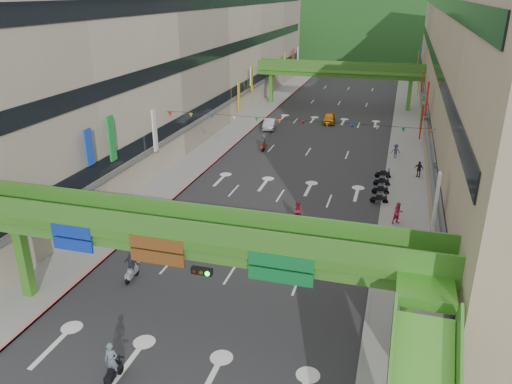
% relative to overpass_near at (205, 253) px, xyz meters
% --- Properties ---
extents(road_slab, '(18.00, 140.00, 0.02)m').
position_rel_overpass_near_xyz_m(road_slab, '(-0.93, 44.62, -5.20)').
color(road_slab, '#28282B').
rests_on(road_slab, ground).
extents(sidewalk_left, '(4.00, 140.00, 0.15)m').
position_rel_overpass_near_xyz_m(sidewalk_left, '(-11.93, 44.62, -5.13)').
color(sidewalk_left, gray).
rests_on(sidewalk_left, ground).
extents(sidewalk_right, '(4.00, 140.00, 0.15)m').
position_rel_overpass_near_xyz_m(sidewalk_right, '(10.07, 44.62, -5.13)').
color(sidewalk_right, gray).
rests_on(sidewalk_right, ground).
extents(curb_left, '(0.20, 140.00, 0.18)m').
position_rel_overpass_near_xyz_m(curb_left, '(-10.03, 44.62, -5.12)').
color(curb_left, '#CC5959').
rests_on(curb_left, ground).
extents(curb_right, '(0.20, 140.00, 0.18)m').
position_rel_overpass_near_xyz_m(curb_right, '(8.17, 44.62, -5.12)').
color(curb_right, gray).
rests_on(curb_right, ground).
extents(building_row_left, '(12.80, 95.00, 19.00)m').
position_rel_overpass_near_xyz_m(building_row_left, '(-19.86, 44.62, 4.25)').
color(building_row_left, '#9E937F').
rests_on(building_row_left, ground).
extents(building_row_right, '(12.80, 95.00, 19.00)m').
position_rel_overpass_near_xyz_m(building_row_right, '(18.00, 44.62, 4.25)').
color(building_row_right, gray).
rests_on(building_row_right, ground).
extents(overpass_near, '(28.00, 12.27, 7.10)m').
position_rel_overpass_near_xyz_m(overpass_near, '(0.00, 0.00, 0.00)').
color(overpass_near, '#4C9E2D').
rests_on(overpass_near, ground).
extents(overpass_far, '(28.00, 2.20, 7.10)m').
position_rel_overpass_near_xyz_m(overpass_far, '(-0.93, 59.62, 0.20)').
color(overpass_far, '#4C9E2D').
rests_on(overpass_far, ground).
extents(hill_left, '(168.00, 140.00, 112.00)m').
position_rel_overpass_near_xyz_m(hill_left, '(-15.93, 154.62, -5.21)').
color(hill_left, '#1C4419').
rests_on(hill_left, ground).
extents(hill_right, '(208.00, 176.00, 128.00)m').
position_rel_overpass_near_xyz_m(hill_right, '(24.07, 174.62, -5.21)').
color(hill_right, '#1C4419').
rests_on(hill_right, ground).
extents(bunting_string, '(26.00, 0.36, 0.47)m').
position_rel_overpass_near_xyz_m(bunting_string, '(-0.93, 24.62, 0.75)').
color(bunting_string, black).
rests_on(bunting_string, ground).
extents(scooter_rider_near, '(0.72, 1.60, 2.21)m').
position_rel_overpass_near_xyz_m(scooter_rider_near, '(-3.15, -4.38, -4.15)').
color(scooter_rider_near, black).
rests_on(scooter_rider_near, ground).
extents(scooter_rider_mid, '(0.81, 1.60, 1.99)m').
position_rel_overpass_near_xyz_m(scooter_rider_mid, '(1.81, 15.22, -4.18)').
color(scooter_rider_mid, black).
rests_on(scooter_rider_mid, ground).
extents(scooter_rider_left, '(0.98, 1.60, 1.99)m').
position_rel_overpass_near_xyz_m(scooter_rider_left, '(-6.83, 4.01, -4.22)').
color(scooter_rider_left, gray).
rests_on(scooter_rider_left, ground).
extents(scooter_rider_far, '(0.81, 1.60, 1.86)m').
position_rel_overpass_near_xyz_m(scooter_rider_far, '(-6.09, 33.58, -4.28)').
color(scooter_rider_far, maroon).
rests_on(scooter_rider_far, ground).
extents(parked_scooter_row, '(1.60, 7.21, 1.08)m').
position_rel_overpass_near_xyz_m(parked_scooter_row, '(7.87, 24.62, -4.68)').
color(parked_scooter_row, black).
rests_on(parked_scooter_row, ground).
extents(car_silver, '(2.02, 4.37, 1.39)m').
position_rel_overpass_near_xyz_m(car_silver, '(-7.93, 43.43, -4.51)').
color(car_silver, '#A8A9B0').
rests_on(car_silver, ground).
extents(car_yellow, '(2.10, 4.33, 1.43)m').
position_rel_overpass_near_xyz_m(car_yellow, '(-0.66, 48.95, -4.49)').
color(car_yellow, orange).
rests_on(car_yellow, ground).
extents(pedestrian_red, '(1.11, 1.06, 1.81)m').
position_rel_overpass_near_xyz_m(pedestrian_red, '(9.52, 17.25, -4.30)').
color(pedestrian_red, '#C72A52').
rests_on(pedestrian_red, ground).
extents(pedestrian_dark, '(1.03, 0.77, 1.63)m').
position_rel_overpass_near_xyz_m(pedestrian_dark, '(11.27, 28.98, -4.39)').
color(pedestrian_dark, black).
rests_on(pedestrian_dark, ground).
extents(pedestrian_blue, '(0.83, 0.62, 1.60)m').
position_rel_overpass_near_xyz_m(pedestrian_blue, '(8.87, 34.62, -4.41)').
color(pedestrian_blue, '#3D4565').
rests_on(pedestrian_blue, ground).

